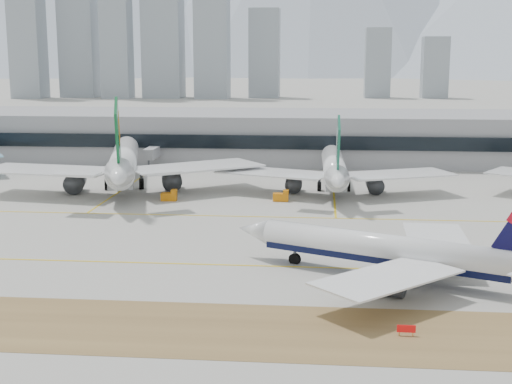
# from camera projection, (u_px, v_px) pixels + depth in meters

# --- Properties ---
(ground) EXTENTS (3000.00, 3000.00, 0.00)m
(ground) POSITION_uv_depth(u_px,v_px,m) (191.00, 255.00, 118.47)
(ground) COLOR #A8A69D
(ground) RESTS_ON ground
(taxiing_airliner) EXTENTS (49.64, 42.18, 17.74)m
(taxiing_airliner) POSITION_uv_depth(u_px,v_px,m) (395.00, 251.00, 105.01)
(taxiing_airliner) COLOR white
(taxiing_airliner) RESTS_ON ground
(widebody_eva) EXTENTS (67.43, 67.18, 24.71)m
(widebody_eva) POSITION_uv_depth(u_px,v_px,m) (124.00, 164.00, 175.35)
(widebody_eva) COLOR white
(widebody_eva) RESTS_ON ground
(widebody_cathay) EXTENTS (58.17, 56.74, 20.73)m
(widebody_cathay) POSITION_uv_depth(u_px,v_px,m) (334.00, 169.00, 173.46)
(widebody_cathay) COLOR white
(widebody_cathay) RESTS_ON ground
(terminal) EXTENTS (280.00, 43.10, 15.00)m
(terminal) POSITION_uv_depth(u_px,v_px,m) (255.00, 136.00, 229.41)
(terminal) COLOR gray
(terminal) RESTS_ON ground
(hold_sign_right) EXTENTS (2.20, 0.15, 1.35)m
(hold_sign_right) POSITION_uv_depth(u_px,v_px,m) (406.00, 329.00, 84.16)
(hold_sign_right) COLOR red
(hold_sign_right) RESTS_ON ground
(gse_c) EXTENTS (3.55, 2.00, 2.60)m
(gse_c) POSITION_uv_depth(u_px,v_px,m) (281.00, 197.00, 162.84)
(gse_c) COLOR orange
(gse_c) RESTS_ON ground
(gse_b) EXTENTS (3.55, 2.00, 2.60)m
(gse_b) POSITION_uv_depth(u_px,v_px,m) (170.00, 196.00, 163.36)
(gse_b) COLOR orange
(gse_b) RESTS_ON ground
(city_skyline) EXTENTS (342.00, 49.80, 140.00)m
(city_skyline) POSITION_uv_depth(u_px,v_px,m) (160.00, 34.00, 562.30)
(city_skyline) COLOR gray
(city_skyline) RESTS_ON ground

